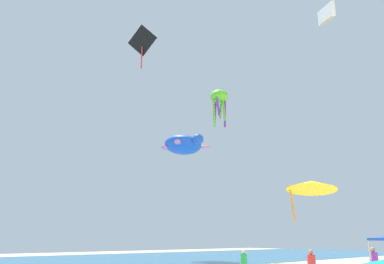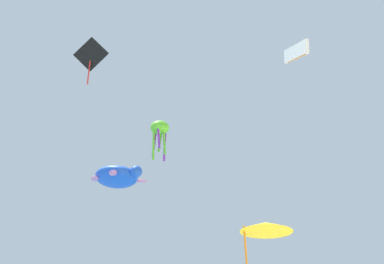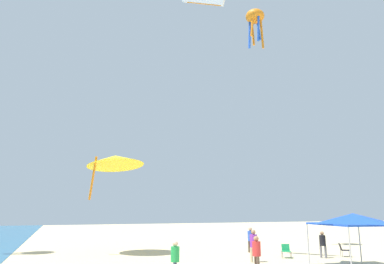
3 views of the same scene
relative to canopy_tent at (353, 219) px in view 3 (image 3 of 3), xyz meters
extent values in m
cylinder|color=#B7B7BC|center=(1.61, -1.84, -1.37)|extent=(0.07, 0.07, 2.15)
cylinder|color=#B7B7BC|center=(-1.61, 1.84, -1.37)|extent=(0.07, 0.07, 2.15)
cylinder|color=#B7B7BC|center=(1.89, 1.55, -1.37)|extent=(0.07, 0.07, 2.15)
cube|color=blue|center=(0.00, 0.00, -0.25)|extent=(3.85, 3.75, 0.10)
pyramid|color=blue|center=(0.00, 0.00, 0.06)|extent=(3.77, 3.68, 0.51)
cylinder|color=black|center=(4.35, 1.64, -2.25)|extent=(0.02, 0.02, 0.40)
cylinder|color=black|center=(4.12, 1.17, -2.25)|extent=(0.02, 0.02, 0.40)
cylinder|color=black|center=(4.82, 1.41, -2.25)|extent=(0.02, 0.02, 0.40)
cylinder|color=black|center=(4.59, 0.94, -2.25)|extent=(0.02, 0.02, 0.40)
cube|color=#198C4C|center=(4.47, 1.29, -2.05)|extent=(0.70, 0.70, 0.03)
cube|color=#198C4C|center=(4.73, 1.16, -1.84)|extent=(0.34, 0.50, 0.41)
cylinder|color=black|center=(3.38, -2.73, -2.25)|extent=(0.02, 0.02, 0.40)
cylinder|color=black|center=(3.83, -3.00, -2.25)|extent=(0.02, 0.02, 0.40)
cylinder|color=black|center=(3.65, -2.28, -2.25)|extent=(0.02, 0.02, 0.40)
cylinder|color=black|center=(4.09, -2.55, -2.25)|extent=(0.02, 0.02, 0.40)
cube|color=black|center=(3.74, -2.64, -2.05)|extent=(0.71, 0.71, 0.03)
cube|color=black|center=(3.89, -2.39, -1.84)|extent=(0.49, 0.37, 0.41)
cylinder|color=slate|center=(3.81, -0.79, -2.08)|extent=(0.14, 0.14, 0.73)
cylinder|color=slate|center=(3.58, -0.97, -2.08)|extent=(0.14, 0.14, 0.73)
cylinder|color=black|center=(3.70, -0.88, -1.40)|extent=(0.38, 0.38, 0.64)
sphere|color=#A87A56|center=(3.70, -0.88, -0.96)|extent=(0.24, 0.24, 0.24)
cylinder|color=#C6B28C|center=(3.61, 4.20, -2.04)|extent=(0.16, 0.16, 0.82)
cylinder|color=#C6B28C|center=(3.59, 3.88, -2.04)|extent=(0.16, 0.16, 0.82)
cylinder|color=purple|center=(3.60, 4.04, -1.27)|extent=(0.43, 0.43, 0.71)
sphere|color=#A87A56|center=(3.60, 4.04, -0.78)|extent=(0.27, 0.27, 0.27)
cylinder|color=green|center=(0.07, 9.87, -1.39)|extent=(0.39, 0.39, 0.64)
sphere|color=beige|center=(0.07, 9.87, -0.95)|extent=(0.24, 0.24, 0.24)
cylinder|color=brown|center=(7.57, 1.96, -2.06)|extent=(0.15, 0.15, 0.78)
cylinder|color=brown|center=(7.86, 2.06, -2.06)|extent=(0.15, 0.15, 0.78)
cylinder|color=blue|center=(7.72, 2.01, -1.32)|extent=(0.41, 0.41, 0.68)
sphere|color=tan|center=(7.72, 2.01, -0.86)|extent=(0.26, 0.26, 0.26)
cylinder|color=brown|center=(0.50, 5.66, -2.06)|extent=(0.15, 0.15, 0.78)
cylinder|color=red|center=(0.35, 5.68, -1.33)|extent=(0.41, 0.41, 0.68)
sphere|color=#A87A56|center=(0.35, 5.68, -0.86)|extent=(0.25, 0.25, 0.25)
cone|color=yellow|center=(10.25, 11.29, 3.92)|extent=(5.20, 5.16, 1.31)
cylinder|color=orange|center=(9.69, 12.83, 2.59)|extent=(0.89, 0.44, 2.91)
cube|color=orange|center=(5.69, 6.21, 14.82)|extent=(1.95, 1.93, 1.17)
ellipsoid|color=orange|center=(10.32, -0.57, 17.54)|extent=(1.67, 1.67, 1.22)
cylinder|color=orange|center=(10.07, -0.09, 16.31)|extent=(0.28, 0.35, 1.78)
cylinder|color=blue|center=(9.78, -0.55, 16.06)|extent=(0.42, 0.21, 2.27)
cylinder|color=orange|center=(10.03, -1.03, 15.82)|extent=(0.34, 0.43, 2.76)
cylinder|color=blue|center=(10.57, -1.05, 16.31)|extent=(0.28, 0.35, 1.78)
cylinder|color=orange|center=(10.86, -0.60, 16.06)|extent=(0.42, 0.21, 2.27)
cylinder|color=blue|center=(10.61, -0.12, 15.82)|extent=(0.34, 0.43, 2.76)
camera|label=1|loc=(-17.20, -5.23, -0.22)|focal=35.39mm
camera|label=2|loc=(-17.64, -0.06, -0.31)|focal=35.58mm
camera|label=3|loc=(-15.76, 14.68, 0.57)|focal=33.78mm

